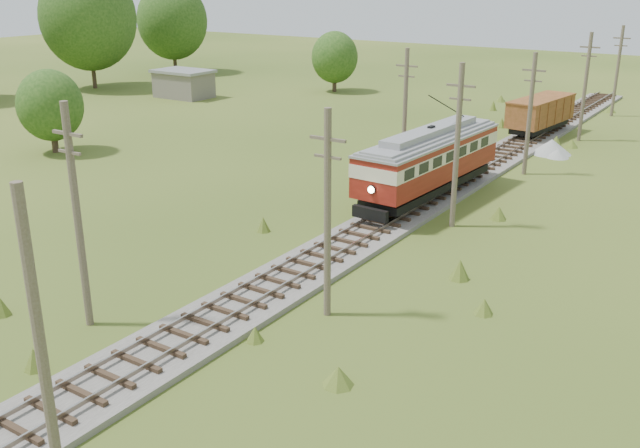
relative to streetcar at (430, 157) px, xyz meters
The scene contains 17 objects.
railbed_main 2.66m from the streetcar, 89.99° to the right, with size 3.60×96.00×0.57m.
streetcar is the anchor object (origin of this frame).
gondola 22.29m from the streetcar, 90.00° to the left, with size 3.67×8.66×2.79m.
gravel_pile 16.67m from the streetcar, 79.71° to the left, with size 3.20×3.39×1.16m.
utility_pole_r_1 29.80m from the streetcar, 84.02° to the right, with size 0.30×0.30×8.80m.
utility_pole_r_2 17.00m from the streetcar, 78.75° to the right, with size 1.60×0.30×8.60m.
utility_pole_r_3 5.15m from the streetcar, 48.34° to the right, with size 1.60×0.30×9.00m.
utility_pole_r_4 9.99m from the streetcar, 72.31° to the left, with size 1.60×0.30×8.40m.
utility_pole_r_5 22.73m from the streetcar, 81.37° to the left, with size 1.60×0.30×8.90m.
utility_pole_r_6 35.59m from the streetcar, 84.84° to the left, with size 1.60×0.30×8.70m.
utility_pole_l_a 23.06m from the streetcar, 100.53° to the right, with size 1.60×0.30×9.00m.
utility_pole_l_b 7.22m from the streetcar, 129.79° to the left, with size 1.60×0.30×8.60m.
tree_left_4 57.65m from the streetcar, 160.24° to the left, with size 11.34×11.34×14.61m.
tree_left_5 66.39m from the streetcar, 147.70° to the left, with size 9.66×9.66×12.44m.
tree_mid_a 43.60m from the streetcar, 129.97° to the left, with size 5.46×5.46×7.03m.
tree_mid_c 30.36m from the streetcar, behind, with size 5.04×5.04×6.49m.
shed 44.92m from the streetcar, 152.97° to the left, with size 6.40×4.40×3.10m.
Camera 1 is at (17.70, -4.35, 13.35)m, focal length 40.00 mm.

